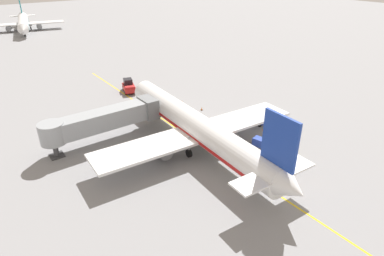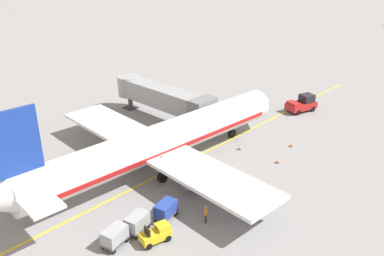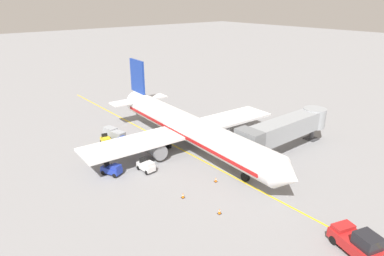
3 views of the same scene
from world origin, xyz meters
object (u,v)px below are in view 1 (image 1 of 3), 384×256
(pushback_tractor, at_px, (129,86))
(safety_cone_nose_left, at_px, (182,102))
(jet_bridge, at_px, (102,120))
(baggage_cart_second_in_train, at_px, (274,152))
(safety_cone_nose_right, at_px, (202,109))
(distant_taxiing_airliner, at_px, (23,23))
(baggage_tug_lead, at_px, (283,148))
(parked_airliner, at_px, (196,127))
(baggage_cart_front, at_px, (261,143))
(baggage_tug_spare, at_px, (230,122))
(ground_crew_wing_walker, at_px, (264,132))
(baggage_tug_trailing, at_px, (255,120))
(safety_cone_wing_tip, at_px, (179,116))
(baggage_cart_third_in_train, at_px, (289,160))

(pushback_tractor, relative_size, safety_cone_nose_left, 8.23)
(jet_bridge, xyz_separation_m, pushback_tractor, (12.22, 16.48, -2.36))
(baggage_cart_second_in_train, bearing_deg, safety_cone_nose_right, 83.64)
(pushback_tractor, xyz_separation_m, distant_taxiing_airliner, (-2.40, 81.23, 1.93))
(jet_bridge, height_order, distant_taxiing_airliner, distant_taxiing_airliner)
(baggage_tug_lead, bearing_deg, parked_airliner, 135.42)
(baggage_cart_front, bearing_deg, baggage_tug_spare, 79.85)
(baggage_cart_front, bearing_deg, baggage_tug_lead, -57.59)
(baggage_cart_second_in_train, xyz_separation_m, safety_cone_nose_left, (1.02, 22.94, -0.66))
(pushback_tractor, height_order, ground_crew_wing_walker, pushback_tractor)
(jet_bridge, distance_m, safety_cone_nose_right, 18.60)
(baggage_tug_trailing, xyz_separation_m, safety_cone_nose_left, (-4.49, 14.20, -0.42))
(baggage_tug_spare, distance_m, safety_cone_nose_right, 7.70)
(jet_bridge, bearing_deg, distant_taxiing_airliner, 84.26)
(baggage_tug_spare, xyz_separation_m, safety_cone_nose_right, (0.23, 7.68, -0.42))
(ground_crew_wing_walker, distance_m, safety_cone_wing_tip, 14.69)
(safety_cone_wing_tip, xyz_separation_m, distant_taxiing_airliner, (-3.41, 97.51, 2.74))
(baggage_cart_third_in_train, xyz_separation_m, distant_taxiing_airliner, (-6.55, 117.93, 2.08))
(parked_airliner, bearing_deg, baggage_tug_spare, 13.31)
(baggage_cart_second_in_train, bearing_deg, baggage_tug_trailing, 57.77)
(baggage_cart_third_in_train, bearing_deg, jet_bridge, 128.98)
(baggage_cart_third_in_train, distance_m, distant_taxiing_airliner, 118.13)
(safety_cone_nose_left, height_order, safety_cone_nose_right, same)
(parked_airliner, distance_m, baggage_tug_trailing, 12.25)
(baggage_tug_lead, distance_m, baggage_cart_third_in_train, 3.29)
(baggage_cart_second_in_train, bearing_deg, baggage_cart_third_in_train, -87.79)
(parked_airliner, distance_m, baggage_cart_front, 9.30)
(safety_cone_nose_left, relative_size, distant_taxiing_airliner, 0.02)
(ground_crew_wing_walker, relative_size, distant_taxiing_airliner, 0.05)
(jet_bridge, height_order, pushback_tractor, jet_bridge)
(baggage_cart_third_in_train, bearing_deg, baggage_tug_lead, 51.96)
(parked_airliner, relative_size, baggage_tug_spare, 14.51)
(baggage_cart_front, bearing_deg, distant_taxiing_airliner, 93.49)
(baggage_cart_third_in_train, distance_m, ground_crew_wing_walker, 7.92)
(baggage_cart_front, relative_size, safety_cone_wing_tip, 5.05)
(baggage_tug_trailing, relative_size, ground_crew_wing_walker, 1.64)
(jet_bridge, relative_size, baggage_cart_third_in_train, 5.72)
(pushback_tractor, relative_size, ground_crew_wing_walker, 2.87)
(baggage_tug_trailing, relative_size, distant_taxiing_airliner, 0.08)
(safety_cone_wing_tip, bearing_deg, parked_airliner, -110.13)
(parked_airliner, relative_size, distant_taxiing_airliner, 1.06)
(ground_crew_wing_walker, bearing_deg, baggage_cart_second_in_train, -124.66)
(ground_crew_wing_walker, bearing_deg, baggage_tug_spare, 104.92)
(parked_airliner, height_order, pushback_tractor, parked_airliner)
(jet_bridge, relative_size, baggage_cart_front, 5.72)
(jet_bridge, distance_m, baggage_tug_trailing, 23.78)
(baggage_tug_trailing, bearing_deg, safety_cone_wing_tip, 132.57)
(safety_cone_nose_right, height_order, safety_cone_wing_tip, same)
(baggage_tug_spare, relative_size, safety_cone_nose_right, 4.36)
(pushback_tractor, xyz_separation_m, baggage_cart_second_in_train, (4.06, -34.33, -0.15))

